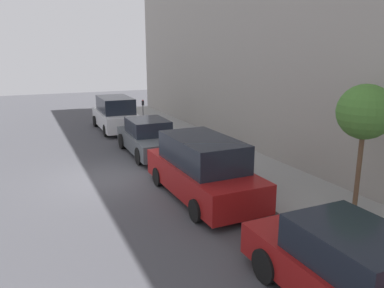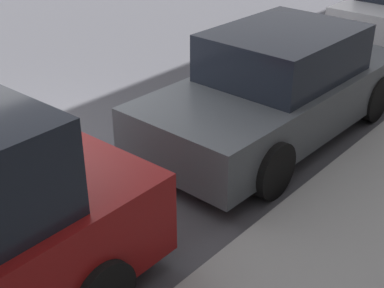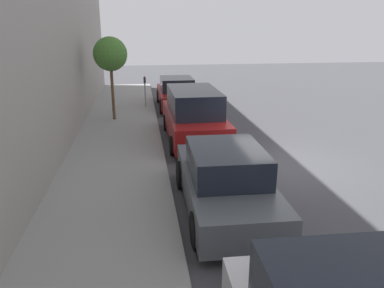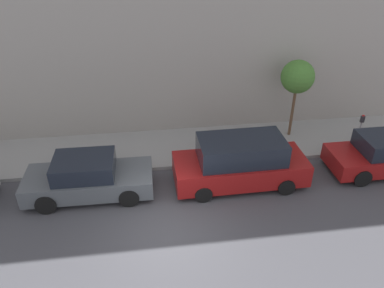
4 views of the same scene
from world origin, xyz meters
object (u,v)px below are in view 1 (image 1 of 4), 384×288
(parked_minivan_second, at_px, (202,169))
(street_tree, at_px, (365,113))
(parked_sedan_nearest, at_px, (355,275))
(parking_meter_far, at_px, (143,109))
(parked_minivan_fourth, at_px, (116,114))
(parked_sedan_third, at_px, (149,138))

(parked_minivan_second, bearing_deg, street_tree, -45.39)
(parked_sedan_nearest, relative_size, parking_meter_far, 3.02)
(parked_minivan_fourth, distance_m, street_tree, 14.92)
(parked_minivan_fourth, xyz_separation_m, street_tree, (3.10, -14.45, 2.00))
(parking_meter_far, relative_size, street_tree, 0.43)
(parked_sedan_nearest, xyz_separation_m, parked_minivan_second, (-0.05, 5.88, 0.20))
(parked_sedan_nearest, relative_size, parked_sedan_third, 0.99)
(parked_sedan_nearest, bearing_deg, parking_meter_far, 84.68)
(parked_minivan_second, bearing_deg, parked_minivan_fourth, 90.13)
(parked_minivan_fourth, relative_size, street_tree, 1.41)
(parked_sedan_nearest, distance_m, parked_minivan_second, 5.88)
(parked_minivan_second, bearing_deg, parked_sedan_third, 89.28)
(parked_sedan_third, relative_size, street_tree, 1.30)
(parked_sedan_nearest, relative_size, parked_minivan_fourth, 0.91)
(street_tree, bearing_deg, parked_sedan_third, 109.16)
(parked_sedan_third, height_order, parked_minivan_fourth, parked_minivan_fourth)
(parked_sedan_nearest, height_order, parked_minivan_second, parked_minivan_second)
(parked_minivan_second, relative_size, parked_sedan_third, 1.09)
(parked_minivan_fourth, bearing_deg, parked_sedan_third, -89.05)
(parked_sedan_third, bearing_deg, parked_minivan_fourth, 90.95)
(parking_meter_far, bearing_deg, parked_minivan_fourth, -175.45)
(parked_sedan_nearest, xyz_separation_m, parked_minivan_fourth, (-0.08, 17.22, 0.20))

